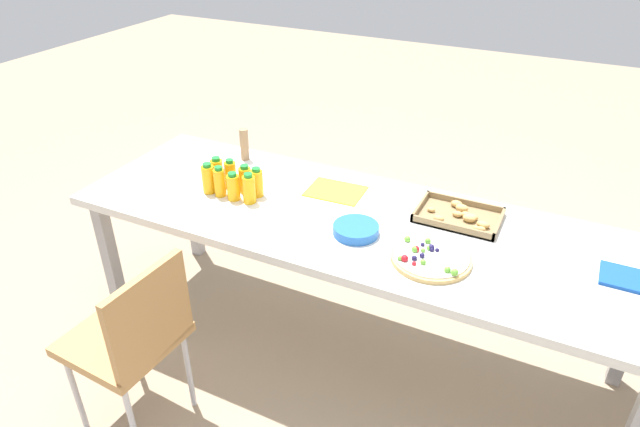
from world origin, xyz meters
The scene contains 17 objects.
ground_plane centered at (0.00, 0.00, 0.00)m, with size 12.00×12.00×0.00m, color gray.
party_table centered at (0.00, 0.00, 0.69)m, with size 2.53×0.82×0.75m.
chair_near_left centered at (-0.59, -0.79, 0.50)m, with size 0.42×0.42×0.83m.
juice_bottle_0 centered at (-0.71, -0.08, 0.82)m, with size 0.06×0.06×0.15m.
juice_bottle_1 centered at (-0.64, -0.09, 0.82)m, with size 0.05×0.05×0.15m.
juice_bottle_2 centered at (-0.57, -0.09, 0.81)m, with size 0.06×0.06×0.13m.
juice_bottle_3 centered at (-0.49, -0.08, 0.82)m, with size 0.06×0.06×0.14m.
juice_bottle_4 centered at (-0.71, -0.01, 0.82)m, with size 0.06×0.06×0.14m.
juice_bottle_5 centered at (-0.64, -0.01, 0.82)m, with size 0.05×0.05×0.15m.
juice_bottle_6 centered at (-0.56, -0.01, 0.82)m, with size 0.06×0.06×0.14m.
juice_bottle_7 centered at (-0.49, -0.01, 0.82)m, with size 0.06×0.06×0.14m.
fruit_pizza centered at (0.38, -0.16, 0.77)m, with size 0.31×0.31×0.05m.
snack_tray centered at (0.40, 0.19, 0.77)m, with size 0.35×0.25×0.04m.
plate_stack centered at (0.05, -0.11, 0.77)m, with size 0.19×0.19×0.04m.
napkin_stack centered at (1.04, 0.04, 0.76)m, with size 0.15×0.15×0.01m, color #194CA5.
cardboard_tube centered at (-0.75, 0.29, 0.84)m, with size 0.04×0.04×0.17m, color #9E7A56.
paper_folder centered at (-0.18, 0.18, 0.75)m, with size 0.26×0.20×0.01m, color yellow.
Camera 1 is at (0.77, -1.92, 2.01)m, focal length 31.34 mm.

